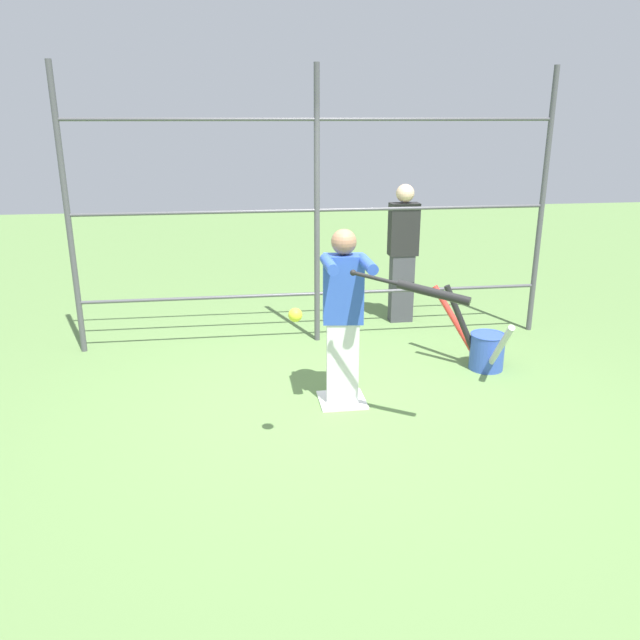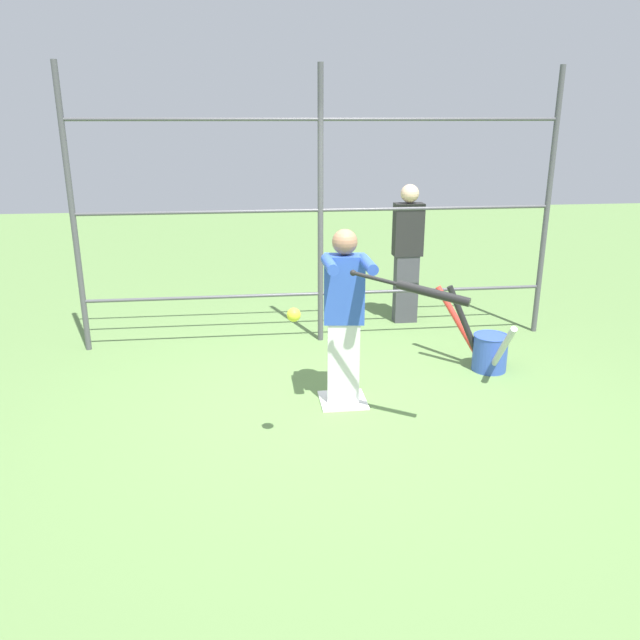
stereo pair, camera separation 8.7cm
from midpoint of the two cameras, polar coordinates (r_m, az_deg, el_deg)
ground_plane at (r=5.50m, az=2.56°, el=-7.43°), size 24.00×24.00×0.00m
home_plate at (r=5.50m, az=2.56°, el=-7.34°), size 0.40×0.40×0.02m
fence_backstop at (r=6.62m, az=0.43°, el=10.01°), size 5.06×0.06×2.88m
batter at (r=5.19m, az=2.71°, el=0.68°), size 0.39×0.54×1.51m
baseball_bat_swinging at (r=4.55m, az=9.91°, el=2.66°), size 0.79×0.53×0.18m
softball_in_flight at (r=4.22m, az=-1.83°, el=0.47°), size 0.10×0.10×0.10m
bat_bucket at (r=6.30m, az=15.42°, el=-2.55°), size 0.62×1.10×0.84m
bystander_behind_fence at (r=7.46m, az=8.32°, el=6.17°), size 0.34×0.21×1.64m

